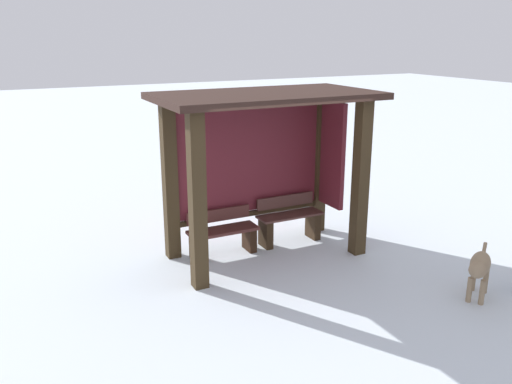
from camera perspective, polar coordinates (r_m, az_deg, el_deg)
ground_plane at (r=8.62m, az=1.04°, el=-6.65°), size 60.00×60.00×0.00m
bus_shelter at (r=8.26m, az=1.11°, el=5.46°), size 3.26×1.76×2.56m
bench_left_inside at (r=8.52m, az=-3.58°, el=-4.57°), size 1.12×0.39×0.72m
bench_center_inside at (r=9.02m, az=3.55°, el=-3.16°), size 1.12×0.38×0.78m
dog at (r=7.65m, az=22.69°, el=-7.38°), size 0.81×0.61×0.65m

